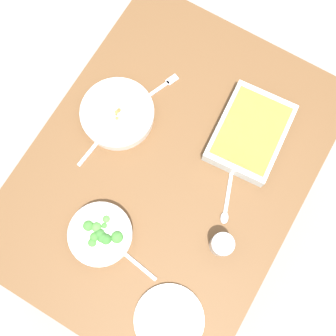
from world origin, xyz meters
TOP-DOWN VIEW (x-y plane):
  - ground_plane at (0.00, 0.00)m, footprint 6.00×6.00m
  - dining_table at (0.00, 0.00)m, footprint 1.20×0.90m
  - stew_bowl at (-0.07, -0.24)m, footprint 0.25×0.25m
  - broccoli_bowl at (0.30, -0.07)m, footprint 0.21×0.21m
  - baking_dish at (-0.24, 0.18)m, footprint 0.32×0.24m
  - drink_cup at (0.14, 0.28)m, footprint 0.07×0.07m
  - side_plate at (0.42, 0.25)m, footprint 0.22×0.22m
  - spoon_by_stew at (0.04, -0.25)m, footprint 0.18×0.04m
  - spoon_by_broccoli at (0.32, 0.04)m, footprint 0.04×0.18m
  - spoon_spare at (0.01, 0.23)m, footprint 0.17×0.08m
  - fork_on_table at (-0.24, -0.17)m, footprint 0.17×0.08m

SIDE VIEW (x-z plane):
  - ground_plane at x=0.00m, z-range 0.00..0.00m
  - dining_table at x=0.00m, z-range 0.28..1.02m
  - fork_on_table at x=-0.24m, z-range 0.74..0.75m
  - spoon_by_stew at x=0.04m, z-range 0.74..0.75m
  - spoon_by_broccoli at x=0.32m, z-range 0.74..0.75m
  - spoon_spare at x=0.01m, z-range 0.74..0.75m
  - side_plate at x=0.42m, z-range 0.74..0.75m
  - broccoli_bowl at x=0.30m, z-range 0.74..0.80m
  - stew_bowl at x=-0.07m, z-range 0.74..0.80m
  - baking_dish at x=-0.24m, z-range 0.74..0.80m
  - drink_cup at x=0.14m, z-range 0.74..0.82m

